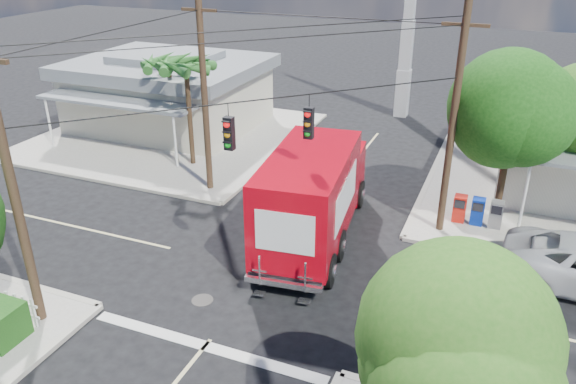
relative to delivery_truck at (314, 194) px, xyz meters
The scene contains 12 objects.
ground 3.43m from the delivery_truck, 104.88° to the right, with size 120.00×120.00×0.00m, color black.
sidewalk_nw 14.29m from the delivery_truck, 145.03° to the left, with size 14.12×14.12×0.14m.
road_markings 4.70m from the delivery_truck, 99.83° to the right, with size 32.00×32.00×0.01m.
building_nw 16.01m from the delivery_truck, 142.68° to the left, with size 10.80×10.20×4.30m.
radio_tower 17.64m from the delivery_truck, 90.77° to the left, with size 0.80×0.80×17.00m.
tree_ne_front 8.13m from the delivery_truck, 31.71° to the left, with size 4.21×4.14×6.66m.
tree_se 12.00m from the delivery_truck, 57.88° to the right, with size 3.67×3.54×5.62m.
palm_nw_front 10.00m from the delivery_truck, 150.05° to the left, with size 3.01×3.08×5.59m.
palm_nw_back 12.30m from the delivery_truck, 148.61° to the left, with size 3.01×3.08×5.19m.
utility_poles 3.78m from the delivery_truck, 153.54° to the right, with size 12.00×10.68×9.00m.
vending_boxes 6.83m from the delivery_truck, 30.84° to the left, with size 1.90×0.50×1.10m.
delivery_truck is the anchor object (origin of this frame).
Camera 1 is at (7.09, -15.23, 10.89)m, focal length 35.00 mm.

